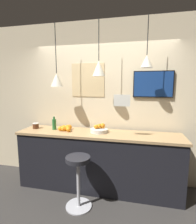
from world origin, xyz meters
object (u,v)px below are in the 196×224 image
object	(u,v)px
bar_stool	(78,173)
spread_jar	(36,126)
fruit_bowl	(99,129)
juice_bottle	(54,124)
mounted_tv	(153,84)

from	to	relation	value
bar_stool	spread_jar	bearing A→B (deg)	150.44
fruit_bowl	spread_jar	distance (m)	1.19
fruit_bowl	juice_bottle	world-z (taller)	juice_bottle
juice_bottle	spread_jar	xyz separation A→B (m)	(-0.37, 0.00, -0.05)
fruit_bowl	mounted_tv	bearing A→B (deg)	19.86
fruit_bowl	bar_stool	bearing A→B (deg)	-107.29
juice_bottle	mounted_tv	bearing A→B (deg)	10.70
spread_jar	juice_bottle	bearing A→B (deg)	0.00
spread_jar	mounted_tv	size ratio (longest dim) A/B	0.17
bar_stool	juice_bottle	bearing A→B (deg)	138.16
juice_bottle	mounted_tv	world-z (taller)	mounted_tv
fruit_bowl	mounted_tv	xyz separation A→B (m)	(0.86, 0.31, 0.76)
spread_jar	bar_stool	bearing A→B (deg)	-29.56
juice_bottle	spread_jar	world-z (taller)	juice_bottle
fruit_bowl	mounted_tv	distance (m)	1.19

